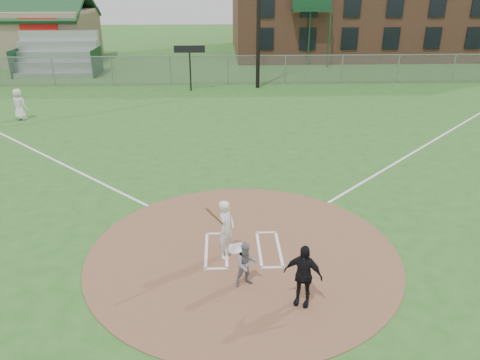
{
  "coord_description": "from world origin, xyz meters",
  "views": [
    {
      "loc": [
        -0.54,
        -10.85,
        6.84
      ],
      "look_at": [
        0.0,
        2.0,
        1.3
      ],
      "focal_mm": 35.0,
      "sensor_mm": 36.0,
      "label": 1
    }
  ],
  "objects_px": {
    "home_plate": "(236,248)",
    "umpire": "(303,275)",
    "ondeck_player": "(19,104)",
    "catcher": "(246,264)",
    "batter_at_plate": "(226,229)"
  },
  "relations": [
    {
      "from": "umpire",
      "to": "ondeck_player",
      "type": "height_order",
      "value": "ondeck_player"
    },
    {
      "from": "home_plate",
      "to": "ondeck_player",
      "type": "relative_size",
      "value": 0.29
    },
    {
      "from": "home_plate",
      "to": "catcher",
      "type": "relative_size",
      "value": 0.42
    },
    {
      "from": "umpire",
      "to": "batter_at_plate",
      "type": "relative_size",
      "value": 0.85
    },
    {
      "from": "ondeck_player",
      "to": "batter_at_plate",
      "type": "height_order",
      "value": "batter_at_plate"
    },
    {
      "from": "home_plate",
      "to": "catcher",
      "type": "xyz_separation_m",
      "value": [
        0.19,
        -1.63,
        0.55
      ]
    },
    {
      "from": "ondeck_player",
      "to": "catcher",
      "type": "bearing_deg",
      "value": 147.42
    },
    {
      "from": "home_plate",
      "to": "batter_at_plate",
      "type": "distance_m",
      "value": 0.92
    },
    {
      "from": "home_plate",
      "to": "umpire",
      "type": "height_order",
      "value": "umpire"
    },
    {
      "from": "catcher",
      "to": "batter_at_plate",
      "type": "relative_size",
      "value": 0.64
    },
    {
      "from": "home_plate",
      "to": "ondeck_player",
      "type": "height_order",
      "value": "ondeck_player"
    },
    {
      "from": "catcher",
      "to": "ondeck_player",
      "type": "xyz_separation_m",
      "value": [
        -11.1,
        15.05,
        0.23
      ]
    },
    {
      "from": "home_plate",
      "to": "umpire",
      "type": "distance_m",
      "value": 2.87
    },
    {
      "from": "ondeck_player",
      "to": "home_plate",
      "type": "bearing_deg",
      "value": 150.13
    },
    {
      "from": "ondeck_player",
      "to": "umpire",
      "type": "bearing_deg",
      "value": 148.92
    }
  ]
}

